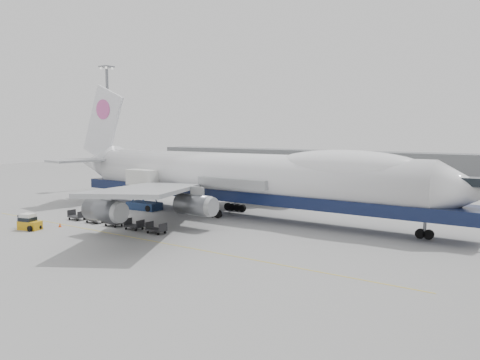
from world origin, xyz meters
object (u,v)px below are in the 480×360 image
Objects in this scene: catering_truck at (144,187)px; ground_worker at (19,221)px; airliner at (244,177)px; baggage_tug at (29,223)px.

catering_truck is 18.92m from ground_worker.
airliner is 28.18m from baggage_tug.
baggage_tug is (-0.86, -18.36, -2.58)m from catering_truck.
baggage_tug is (-16.69, -22.21, -4.75)m from airliner.
airliner reaches higher than catering_truck.
baggage_tug is at bearing -96.06° from catering_truck.
airliner is 29.48m from ground_worker.
catering_truck is at bearing -166.34° from airliner.
catering_truck is 18.56m from baggage_tug.
airliner is 40.29× the size of ground_worker.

